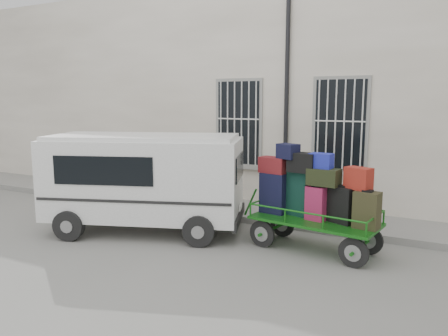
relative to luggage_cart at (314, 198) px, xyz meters
name	(u,v)px	position (x,y,z in m)	size (l,w,h in m)	color
ground	(196,236)	(-2.44, -0.29, -1.03)	(80.00, 80.00, 0.00)	slate
building	(285,95)	(-2.44, 5.20, 1.97)	(24.00, 5.15, 6.00)	#BFB4A3
sidewalk	(240,210)	(-2.44, 1.91, -0.95)	(24.00, 1.70, 0.15)	gray
luggage_cart	(314,198)	(0.00, 0.00, 0.00)	(2.84, 1.43, 2.03)	black
van	(144,177)	(-3.62, -0.46, 0.19)	(4.54, 3.03, 2.13)	silver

